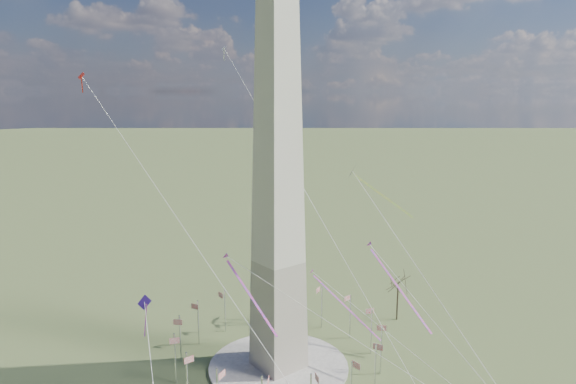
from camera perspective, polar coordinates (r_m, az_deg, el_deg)
ground at (r=140.30m, az=-1.05°, el=-18.91°), size 2000.00×2000.00×0.00m
plaza at (r=140.10m, az=-1.05°, el=-18.76°), size 36.00×36.00×0.80m
washington_monument at (r=123.50m, az=-1.13°, el=0.74°), size 15.56×15.56×100.00m
flagpole_ring at (r=136.81m, az=-1.06°, el=-16.27°), size 54.40×54.40×13.00m
tree_near at (r=164.30m, az=12.15°, el=-9.83°), size 9.74×9.74×17.04m
kite_delta_black at (r=155.26m, az=7.56°, el=2.02°), size 17.03×18.47×16.88m
kite_diamond_purple at (r=116.29m, az=-15.63°, el=-12.17°), size 2.24×3.24×9.83m
kite_streamer_left at (r=133.63m, az=11.12°, el=-8.80°), size 5.01×23.93×16.49m
kite_streamer_mid at (r=120.96m, az=-5.03°, el=-10.11°), size 1.91×20.46×14.06m
kite_streamer_right at (r=147.14m, az=5.17°, el=-11.30°), size 7.28×22.44×15.72m
kite_small_red at (r=137.49m, az=-21.97°, el=11.71°), size 1.31×2.16×5.00m
kite_small_white at (r=161.38m, az=-7.14°, el=15.43°), size 1.36×2.09×4.55m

